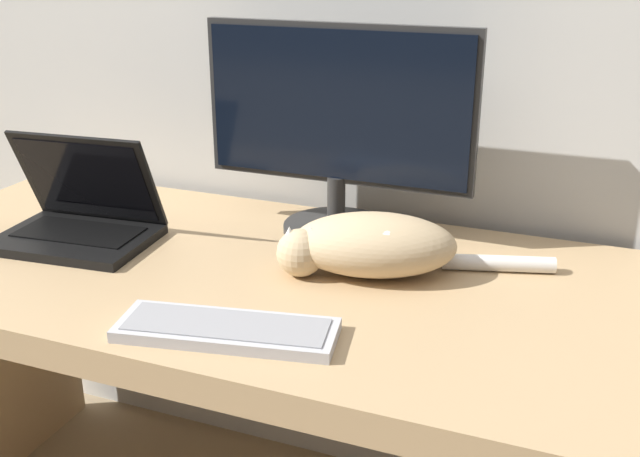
{
  "coord_description": "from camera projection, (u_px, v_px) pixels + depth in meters",
  "views": [
    {
      "loc": [
        0.66,
        -0.83,
        1.36
      ],
      "look_at": [
        0.2,
        0.34,
        0.87
      ],
      "focal_mm": 42.0,
      "sensor_mm": 36.0,
      "label": 1
    }
  ],
  "objects": [
    {
      "name": "laptop",
      "position": [
        80.0,
        220.0,
        1.61
      ],
      "size": [
        0.34,
        0.26,
        0.23
      ],
      "rotation": [
        0.0,
        0.0,
        0.08
      ],
      "color": "black",
      "rests_on": "desk"
    },
    {
      "name": "monitor",
      "position": [
        337.0,
        128.0,
        1.58
      ],
      "size": [
        0.59,
        0.23,
        0.45
      ],
      "color": "#282828",
      "rests_on": "desk"
    },
    {
      "name": "desk",
      "position": [
        238.0,
        331.0,
        1.55
      ],
      "size": [
        1.59,
        0.76,
        0.75
      ],
      "color": "tan",
      "rests_on": "ground_plane"
    },
    {
      "name": "external_keyboard",
      "position": [
        227.0,
        330.0,
        1.23
      ],
      "size": [
        0.38,
        0.19,
        0.02
      ],
      "rotation": [
        0.0,
        0.0,
        0.19
      ],
      "color": "#BCBCC1",
      "rests_on": "desk"
    },
    {
      "name": "cat",
      "position": [
        371.0,
        244.0,
        1.44
      ],
      "size": [
        0.51,
        0.27,
        0.12
      ],
      "rotation": [
        0.0,
        0.0,
        0.28
      ],
      "color": "#D1B284",
      "rests_on": "desk"
    }
  ]
}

